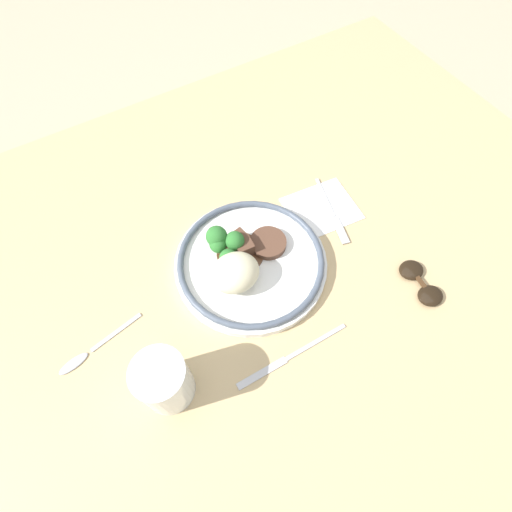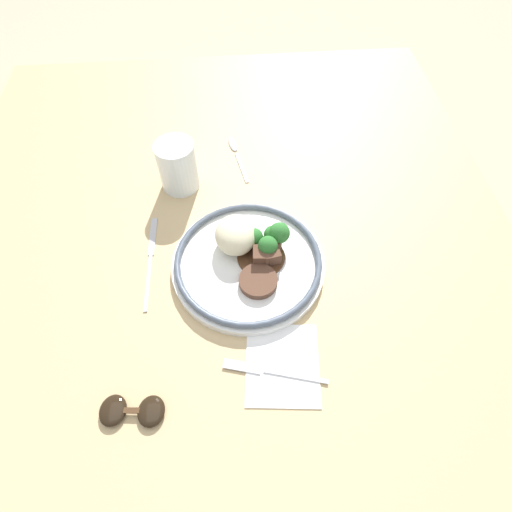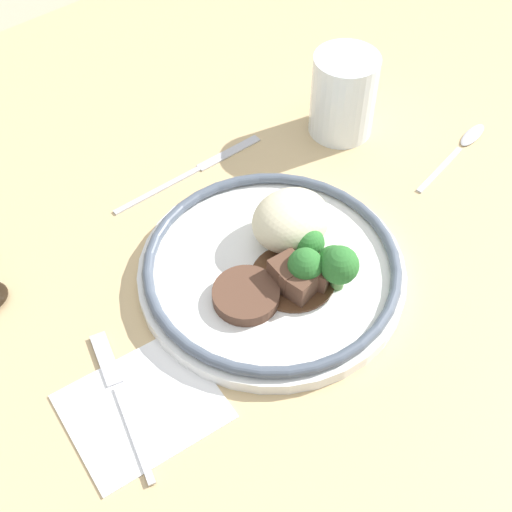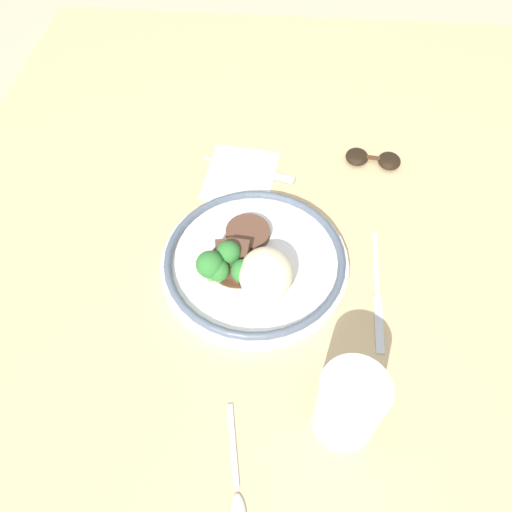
# 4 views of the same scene
# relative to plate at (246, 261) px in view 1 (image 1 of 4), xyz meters

# --- Properties ---
(ground_plane) EXTENTS (8.00, 8.00, 0.00)m
(ground_plane) POSITION_rel_plate_xyz_m (-0.01, 0.04, -0.05)
(ground_plane) COLOR tan
(dining_table) EXTENTS (1.49, 1.16, 0.03)m
(dining_table) POSITION_rel_plate_xyz_m (-0.01, 0.04, -0.04)
(dining_table) COLOR tan
(dining_table) RESTS_ON ground
(napkin) EXTENTS (0.15, 0.13, 0.00)m
(napkin) POSITION_rel_plate_xyz_m (-0.20, -0.04, -0.02)
(napkin) COLOR white
(napkin) RESTS_ON dining_table
(plate) EXTENTS (0.29, 0.29, 0.07)m
(plate) POSITION_rel_plate_xyz_m (0.00, 0.00, 0.00)
(plate) COLOR white
(plate) RESTS_ON dining_table
(juice_glass) EXTENTS (0.08, 0.08, 0.11)m
(juice_glass) POSITION_rel_plate_xyz_m (0.22, 0.13, 0.03)
(juice_glass) COLOR yellow
(juice_glass) RESTS_ON dining_table
(fork) EXTENTS (0.06, 0.17, 0.00)m
(fork) POSITION_rel_plate_xyz_m (-0.21, -0.01, -0.02)
(fork) COLOR #B7B7BC
(fork) RESTS_ON napkin
(knife) EXTENTS (0.21, 0.01, 0.00)m
(knife) POSITION_rel_plate_xyz_m (0.03, 0.19, -0.02)
(knife) COLOR #B7B7BC
(knife) RESTS_ON dining_table
(spoon) EXTENTS (0.16, 0.04, 0.01)m
(spoon) POSITION_rel_plate_xyz_m (0.32, 0.01, -0.02)
(spoon) COLOR #B7B7BC
(spoon) RESTS_ON dining_table
(sunglasses) EXTENTS (0.06, 0.10, 0.01)m
(sunglasses) POSITION_rel_plate_xyz_m (-0.26, 0.20, -0.01)
(sunglasses) COLOR black
(sunglasses) RESTS_ON dining_table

